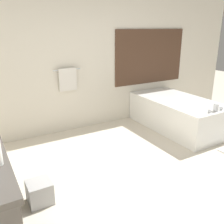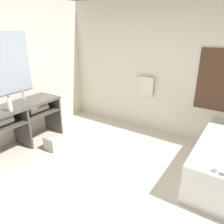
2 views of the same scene
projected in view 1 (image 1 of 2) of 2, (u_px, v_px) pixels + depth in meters
ground_plane at (157, 185)px, 3.09m from camera, size 16.00×16.00×0.00m
wall_back_with_blinds at (84, 57)px, 4.51m from camera, size 7.40×0.13×2.70m
bathtub at (178, 112)px, 4.77m from camera, size 0.98×1.84×0.69m
waste_bin at (40, 192)px, 2.75m from camera, size 0.26×0.26×0.25m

